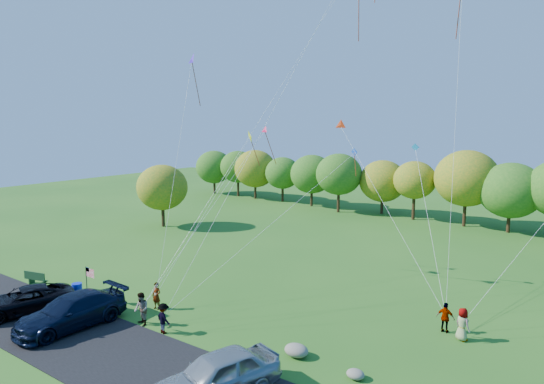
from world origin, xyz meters
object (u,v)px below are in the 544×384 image
Objects in this scene: minivan_silver at (217,375)px; trash_barrel at (77,291)px; flyer_a at (157,296)px; flyer_e at (462,324)px; minivan_navy at (71,312)px; minivan_dark at (25,300)px; flyer_c at (164,318)px; flyer_d at (446,318)px; park_bench at (36,278)px; flyer_b at (141,309)px.

minivan_silver is 15.95m from trash_barrel.
minivan_silver reaches higher than flyer_a.
trash_barrel is at bearing 50.45° from flyer_e.
minivan_dark is at bearing -171.15° from minivan_navy.
flyer_a is (-9.73, 5.14, -0.17)m from minivan_silver.
minivan_navy is 5.44m from flyer_c.
minivan_navy is 3.53× the size of flyer_e.
flyer_d is 27.66m from park_bench.
minivan_silver is at bearing 89.31° from flyer_e.
flyer_c is 15.69m from flyer_d.
flyer_a is at bearing 137.99° from flyer_b.
park_bench is at bearing -176.49° from flyer_a.
minivan_navy reaches higher than minivan_dark.
flyer_d is at bearing 51.84° from flyer_b.
minivan_silver reaches higher than minivan_navy.
minivan_navy is at bearing 61.64° from flyer_e.
flyer_a is 1.00× the size of flyer_c.
flyer_d is at bearing 81.70° from minivan_silver.
flyer_a is (1.75, 4.74, -0.12)m from minivan_navy.
flyer_e is 0.96× the size of park_bench.
minivan_navy is 3.70× the size of flyer_a.
flyer_c is at bearing -43.33° from flyer_a.
flyer_e is (6.99, 11.79, -0.13)m from minivan_silver.
flyer_c is 8.88m from trash_barrel.
flyer_d is at bearing -133.54° from flyer_c.
flyer_d reaches higher than park_bench.
minivan_dark is 7.93m from flyer_a.
flyer_e reaches higher than flyer_d.
flyer_e is at bearing 34.66° from minivan_navy.
flyer_b is at bearing -69.57° from flyer_a.
trash_barrel is at bearing 147.14° from minivan_navy.
flyer_b is (-8.55, 2.99, -0.06)m from minivan_silver.
minivan_dark is 24.94m from flyer_d.
flyer_c reaches higher than minivan_dark.
flyer_c is 1.74× the size of trash_barrel.
flyer_e is (1.03, -0.47, 0.04)m from flyer_d.
flyer_a is 10.58m from park_bench.
minivan_navy reaches higher than flyer_e.
flyer_e reaches higher than trash_barrel.
park_bench is (-10.35, -2.16, -0.30)m from flyer_a.
minivan_silver is 5.80× the size of trash_barrel.
minivan_navy is 6.47× the size of trash_barrel.
flyer_b reaches higher than park_bench.
flyer_b reaches higher than flyer_d.
flyer_d is 1.74× the size of trash_barrel.
minivan_dark is 15.74m from minivan_silver.
flyer_d is 0.95× the size of flyer_e.
trash_barrel is at bearing 22.85° from flyer_d.
flyer_d is (15.70, 7.12, -0.00)m from flyer_a.
flyer_e is 28.48m from park_bench.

